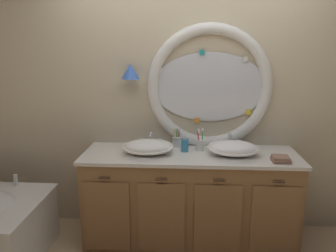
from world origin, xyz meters
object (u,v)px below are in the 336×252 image
toothbrush_holder_left (177,141)px  toothbrush_holder_right (200,144)px  sink_basin_right (233,148)px  folded_hand_towel (281,159)px  sink_basin_left (148,147)px  soap_dispenser (185,145)px

toothbrush_holder_left → toothbrush_holder_right: (0.22, -0.12, 0.01)m
sink_basin_right → folded_hand_towel: size_ratio=3.11×
toothbrush_holder_right → folded_hand_towel: 0.71m
sink_basin_left → toothbrush_holder_left: bearing=43.6°
sink_basin_right → folded_hand_towel: sink_basin_right is taller
toothbrush_holder_left → soap_dispenser: bearing=-64.0°
soap_dispenser → folded_hand_towel: 0.83m
toothbrush_holder_left → folded_hand_towel: toothbrush_holder_left is taller
sink_basin_left → sink_basin_right: 0.75m
toothbrush_holder_right → soap_dispenser: (-0.14, -0.04, 0.00)m
sink_basin_right → soap_dispenser: soap_dispenser is taller
sink_basin_right → soap_dispenser: (-0.43, 0.08, 0.00)m
toothbrush_holder_right → folded_hand_towel: toothbrush_holder_right is taller
sink_basin_right → folded_hand_towel: bearing=-22.1°
folded_hand_towel → sink_basin_right: bearing=157.9°
sink_basin_right → soap_dispenser: 0.43m
toothbrush_holder_left → soap_dispenser: toothbrush_holder_left is taller
sink_basin_left → folded_hand_towel: size_ratio=3.16×
sink_basin_right → toothbrush_holder_left: 0.56m
toothbrush_holder_left → folded_hand_towel: 0.96m
sink_basin_right → toothbrush_holder_left: toothbrush_holder_left is taller
soap_dispenser → folded_hand_towel: soap_dispenser is taller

